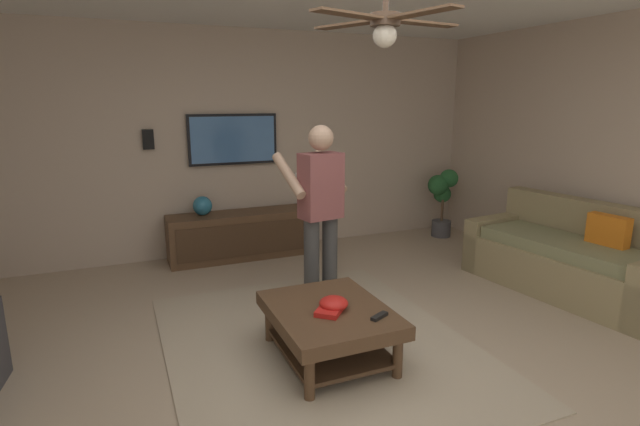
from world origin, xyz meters
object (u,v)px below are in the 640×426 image
object	(u,v)px
remote_black	(379,316)
book	(330,310)
coffee_table	(329,321)
potted_plant_tall	(442,196)
couch	(570,259)
vase_round	(202,206)
person_standing	(320,205)
wall_speaker_left	(320,135)
wall_speaker_right	(148,139)
bowl	(334,303)
remote_white	(331,302)
tv	(233,139)
ceiling_fan	(385,24)
media_console	(241,235)

from	to	relation	value
remote_black	book	xyz separation A→B (m)	(0.21, 0.28, 0.01)
coffee_table	potted_plant_tall	distance (m)	3.68
couch	vase_round	world-z (taller)	couch
person_standing	wall_speaker_left	size ratio (longest dim) A/B	7.45
book	wall_speaker_right	xyz separation A→B (m)	(2.90, 0.93, 1.00)
bowl	person_standing	bearing A→B (deg)	-17.45
wall_speaker_right	remote_white	bearing A→B (deg)	-160.21
person_standing	tv	bearing A→B (deg)	-1.09
coffee_table	potted_plant_tall	bearing A→B (deg)	-48.91
remote_black	remote_white	bearing A→B (deg)	-84.15
book	vase_round	world-z (taller)	vase_round
ceiling_fan	vase_round	bearing A→B (deg)	17.98
coffee_table	vase_round	distance (m)	2.67
couch	wall_speaker_right	size ratio (longest dim) A/B	9.04
media_console	vase_round	distance (m)	0.58
remote_white	ceiling_fan	xyz separation A→B (m)	(-0.03, -0.37, 1.92)
coffee_table	remote_black	distance (m)	0.40
potted_plant_tall	remote_white	size ratio (longest dim) A/B	6.23
remote_black	wall_speaker_right	distance (m)	3.48
person_standing	wall_speaker_right	bearing A→B (deg)	23.23
couch	tv	size ratio (longest dim) A/B	1.88
person_standing	coffee_table	bearing A→B (deg)	149.72
couch	book	world-z (taller)	couch
wall_speaker_left	vase_round	bearing A→B (deg)	97.56
remote_black	wall_speaker_left	size ratio (longest dim) A/B	0.68
bowl	remote_black	world-z (taller)	bowl
couch	vase_round	size ratio (longest dim) A/B	9.04
book	wall_speaker_left	bearing A→B (deg)	19.87
coffee_table	book	bearing A→B (deg)	158.23
couch	coffee_table	distance (m)	2.73
media_console	tv	xyz separation A→B (m)	(0.24, -0.00, 1.12)
potted_plant_tall	ceiling_fan	size ratio (longest dim) A/B	0.78
coffee_table	ceiling_fan	world-z (taller)	ceiling_fan
tv	remote_black	bearing A→B (deg)	4.66
couch	remote_white	distance (m)	2.69
vase_round	ceiling_fan	xyz separation A→B (m)	(-2.59, -0.84, 1.68)
remote_black	vase_round	xyz separation A→B (m)	(2.90, 0.68, 0.25)
tv	remote_white	xyz separation A→B (m)	(-2.75, -0.04, -0.98)
person_standing	vase_round	bearing A→B (deg)	13.42
tv	wall_speaker_right	bearing A→B (deg)	-90.79
bowl	vase_round	bearing A→B (deg)	9.68
remote_white	vase_round	distance (m)	2.61
remote_black	couch	bearing A→B (deg)	167.27
vase_round	wall_speaker_left	xyz separation A→B (m)	(0.21, -1.56, 0.75)
media_console	wall_speaker_right	world-z (taller)	wall_speaker_right
tv	potted_plant_tall	distance (m)	2.92
ceiling_fan	tv	bearing A→B (deg)	8.36
person_standing	vase_round	world-z (taller)	person_standing
coffee_table	potted_plant_tall	size ratio (longest dim) A/B	1.07
book	person_standing	bearing A→B (deg)	22.38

